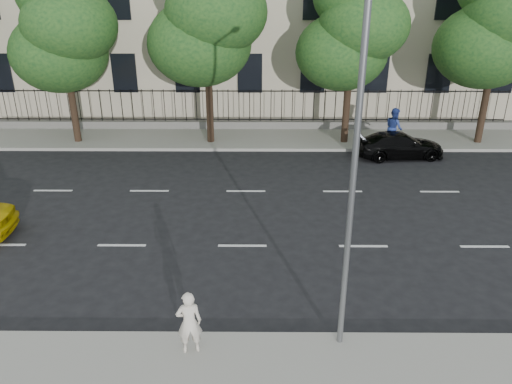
{
  "coord_description": "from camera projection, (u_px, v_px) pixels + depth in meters",
  "views": [
    {
      "loc": [
        0.56,
        -11.86,
        8.28
      ],
      "look_at": [
        0.45,
        3.0,
        1.73
      ],
      "focal_mm": 35.0,
      "sensor_mm": 36.0,
      "label": 1
    }
  ],
  "objects": [
    {
      "name": "tree_c",
      "position": [
        207.0,
        15.0,
        23.85
      ],
      "size": [
        5.89,
        5.5,
        9.8
      ],
      "color": "#382619",
      "rests_on": "far_sidewalk"
    },
    {
      "name": "tree_b",
      "position": [
        63.0,
        27.0,
        24.13
      ],
      "size": [
        5.53,
        5.12,
        8.97
      ],
      "color": "#382619",
      "rests_on": "far_sidewalk"
    },
    {
      "name": "tree_e",
      "position": [
        499.0,
        20.0,
        23.85
      ],
      "size": [
        5.71,
        5.31,
        9.46
      ],
      "color": "#382619",
      "rests_on": "far_sidewalk"
    },
    {
      "name": "tree_d",
      "position": [
        353.0,
        28.0,
        24.04
      ],
      "size": [
        5.34,
        4.94,
        8.84
      ],
      "color": "#382619",
      "rests_on": "far_sidewalk"
    },
    {
      "name": "black_sedan",
      "position": [
        400.0,
        145.0,
        24.15
      ],
      "size": [
        4.4,
        2.13,
        1.23
      ],
      "primitive_type": "imported",
      "rotation": [
        0.0,
        0.0,
        1.67
      ],
      "color": "black",
      "rests_on": "ground"
    },
    {
      "name": "iron_fence",
      "position": [
        250.0,
        119.0,
        28.3
      ],
      "size": [
        30.0,
        0.5,
        2.2
      ],
      "color": "slate",
      "rests_on": "far_sidewalk"
    },
    {
      "name": "ground",
      "position": [
        240.0,
        290.0,
        14.2
      ],
      "size": [
        120.0,
        120.0,
        0.0
      ],
      "primitive_type": "plane",
      "color": "black",
      "rests_on": "ground"
    },
    {
      "name": "pedestrian_far",
      "position": [
        394.0,
        127.0,
        25.06
      ],
      "size": [
        0.94,
        1.11,
        1.99
      ],
      "primitive_type": "imported",
      "rotation": [
        0.0,
        0.0,
        1.79
      ],
      "color": "#2A3F93",
      "rests_on": "far_sidewalk"
    },
    {
      "name": "street_light",
      "position": [
        352.0,
        135.0,
        10.49
      ],
      "size": [
        0.25,
        3.32,
        8.05
      ],
      "color": "slate",
      "rests_on": "near_sidewalk"
    },
    {
      "name": "far_sidewalk",
      "position": [
        249.0,
        138.0,
        26.98
      ],
      "size": [
        60.0,
        4.0,
        0.15
      ],
      "primitive_type": "cube",
      "color": "gray",
      "rests_on": "ground"
    },
    {
      "name": "woman_near",
      "position": [
        189.0,
        322.0,
        11.39
      ],
      "size": [
        0.66,
        0.5,
        1.62
      ],
      "primitive_type": "imported",
      "rotation": [
        0.0,
        0.0,
        3.35
      ],
      "color": "white",
      "rests_on": "near_sidewalk"
    },
    {
      "name": "lane_markings",
      "position": [
        244.0,
        215.0,
        18.54
      ],
      "size": [
        49.6,
        4.62,
        0.01
      ],
      "primitive_type": null,
      "color": "silver",
      "rests_on": "ground"
    }
  ]
}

